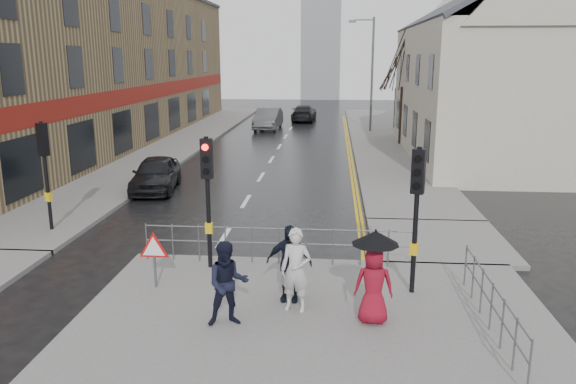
% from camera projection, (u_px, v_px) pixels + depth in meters
% --- Properties ---
extents(ground, '(120.00, 120.00, 0.00)m').
position_uv_depth(ground, '(201.00, 274.00, 14.41)').
color(ground, black).
rests_on(ground, ground).
extents(near_pavement, '(10.00, 9.00, 0.14)m').
position_uv_depth(near_pavement, '(313.00, 344.00, 10.77)').
color(near_pavement, '#605E5B').
rests_on(near_pavement, ground).
extents(left_pavement, '(4.00, 44.00, 0.14)m').
position_uv_depth(left_pavement, '(185.00, 140.00, 37.19)').
color(left_pavement, '#605E5B').
rests_on(left_pavement, ground).
extents(right_pavement, '(4.00, 40.00, 0.14)m').
position_uv_depth(right_pavement, '(380.00, 138.00, 38.10)').
color(right_pavement, '#605E5B').
rests_on(right_pavement, ground).
extents(pavement_bridge_right, '(4.00, 4.20, 0.14)m').
position_uv_depth(pavement_bridge_right, '(438.00, 241.00, 16.79)').
color(pavement_bridge_right, '#605E5B').
rests_on(pavement_bridge_right, ground).
extents(building_left_terrace, '(8.00, 42.00, 10.00)m').
position_uv_depth(building_left_terrace, '(92.00, 64.00, 35.49)').
color(building_left_terrace, '#8C7751').
rests_on(building_left_terrace, ground).
extents(building_right_cream, '(9.00, 16.40, 10.10)m').
position_uv_depth(building_right_cream, '(498.00, 69.00, 29.78)').
color(building_right_cream, '#BAB3A2').
rests_on(building_right_cream, ground).
extents(church_tower, '(5.00, 5.00, 18.00)m').
position_uv_depth(church_tower, '(321.00, 28.00, 72.23)').
color(church_tower, gray).
rests_on(church_tower, ground).
extents(traffic_signal_near_left, '(0.28, 0.27, 3.40)m').
position_uv_depth(traffic_signal_near_left, '(207.00, 179.00, 14.01)').
color(traffic_signal_near_left, black).
rests_on(traffic_signal_near_left, near_pavement).
extents(traffic_signal_near_right, '(0.34, 0.33, 3.40)m').
position_uv_depth(traffic_signal_near_right, '(417.00, 195.00, 12.45)').
color(traffic_signal_near_right, black).
rests_on(traffic_signal_near_right, near_pavement).
extents(traffic_signal_far_left, '(0.34, 0.33, 3.40)m').
position_uv_depth(traffic_signal_far_left, '(44.00, 157.00, 17.18)').
color(traffic_signal_far_left, black).
rests_on(traffic_signal_far_left, left_pavement).
extents(guard_railing_front, '(7.14, 0.04, 1.00)m').
position_uv_depth(guard_railing_front, '(279.00, 237.00, 14.64)').
color(guard_railing_front, '#595B5E').
rests_on(guard_railing_front, near_pavement).
extents(guard_railing_side, '(0.04, 4.54, 1.00)m').
position_uv_depth(guard_railing_side, '(492.00, 297.00, 11.04)').
color(guard_railing_side, '#595B5E').
rests_on(guard_railing_side, near_pavement).
extents(warning_sign, '(0.80, 0.07, 1.35)m').
position_uv_depth(warning_sign, '(154.00, 251.00, 13.06)').
color(warning_sign, '#595B5E').
rests_on(warning_sign, near_pavement).
extents(street_lamp, '(1.83, 0.25, 8.00)m').
position_uv_depth(street_lamp, '(370.00, 67.00, 39.97)').
color(street_lamp, '#595B5E').
rests_on(street_lamp, right_pavement).
extents(tree_near, '(2.40, 2.40, 6.58)m').
position_uv_depth(tree_near, '(404.00, 62.00, 33.92)').
color(tree_near, '#2D2119').
rests_on(tree_near, right_pavement).
extents(tree_far, '(2.40, 2.40, 5.64)m').
position_uv_depth(tree_far, '(397.00, 70.00, 41.80)').
color(tree_far, '#2D2119').
rests_on(tree_far, right_pavement).
extents(pedestrian_a, '(0.74, 0.57, 1.82)m').
position_uv_depth(pedestrian_a, '(296.00, 270.00, 11.88)').
color(pedestrian_a, '#B7B6B2').
rests_on(pedestrian_a, near_pavement).
extents(pedestrian_b, '(1.00, 0.86, 1.76)m').
position_uv_depth(pedestrian_b, '(228.00, 284.00, 11.23)').
color(pedestrian_b, black).
rests_on(pedestrian_b, near_pavement).
extents(pedestrian_with_umbrella, '(0.96, 0.96, 1.96)m').
position_uv_depth(pedestrian_with_umbrella, '(374.00, 272.00, 11.27)').
color(pedestrian_with_umbrella, maroon).
rests_on(pedestrian_with_umbrella, near_pavement).
extents(pedestrian_d, '(1.05, 0.50, 1.74)m').
position_uv_depth(pedestrian_d, '(289.00, 263.00, 12.38)').
color(pedestrian_d, black).
rests_on(pedestrian_d, near_pavement).
extents(car_parked, '(2.13, 4.31, 1.41)m').
position_uv_depth(car_parked, '(156.00, 174.00, 23.26)').
color(car_parked, black).
rests_on(car_parked, ground).
extents(car_mid, '(1.89, 4.95, 1.61)m').
position_uv_depth(car_mid, '(268.00, 119.00, 42.84)').
color(car_mid, '#494B4F').
rests_on(car_mid, ground).
extents(car_far, '(2.09, 4.82, 1.38)m').
position_uv_depth(car_far, '(304.00, 113.00, 48.19)').
color(car_far, black).
rests_on(car_far, ground).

